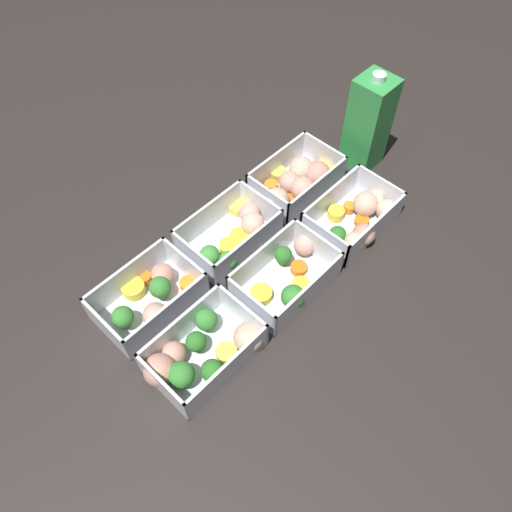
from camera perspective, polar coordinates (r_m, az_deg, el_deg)
The scene contains 8 objects.
ground_plane at distance 0.87m, azimuth 0.00°, elevation -0.81°, with size 4.00×4.00×0.00m, color #282321.
container_near_left at distance 0.76m, azimuth -6.40°, elevation -10.97°, with size 0.19×0.12×0.06m.
container_near_center at distance 0.83m, azimuth 3.71°, elevation -2.28°, with size 0.18×0.11×0.06m.
container_near_right at distance 0.92m, azimuth 11.73°, elevation 4.37°, with size 0.17×0.12×0.06m.
container_far_left at distance 0.82m, azimuth -12.00°, elevation -4.68°, with size 0.17×0.12×0.06m.
container_far_center at distance 0.88m, azimuth -2.49°, elevation 2.56°, with size 0.17×0.13×0.06m.
container_far_right at distance 0.97m, azimuth 4.80°, elevation 8.55°, with size 0.20×0.12×0.06m.
juice_carton at distance 1.00m, azimuth 12.71°, elevation 14.59°, with size 0.07×0.07×0.20m.
Camera 1 is at (-0.36, -0.34, 0.72)m, focal length 35.00 mm.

